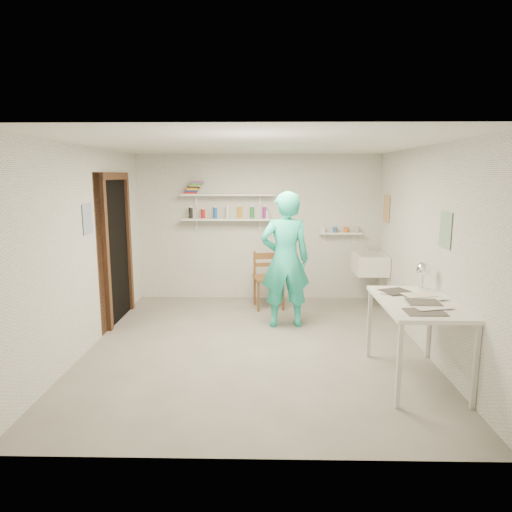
{
  "coord_description": "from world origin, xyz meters",
  "views": [
    {
      "loc": [
        0.12,
        -5.29,
        2.06
      ],
      "look_at": [
        0.0,
        0.4,
        1.05
      ],
      "focal_mm": 32.0,
      "sensor_mm": 36.0,
      "label": 1
    }
  ],
  "objects_px": {
    "wall_clock": "(287,235)",
    "wooden_chair": "(269,278)",
    "work_table": "(416,341)",
    "man": "(285,260)",
    "belfast_sink": "(370,264)",
    "desk_lamp": "(424,269)"
  },
  "relations": [
    {
      "from": "wall_clock",
      "to": "wooden_chair",
      "type": "xyz_separation_m",
      "value": [
        -0.24,
        0.65,
        -0.76
      ]
    },
    {
      "from": "wooden_chair",
      "to": "work_table",
      "type": "height_order",
      "value": "wooden_chair"
    },
    {
      "from": "man",
      "to": "belfast_sink",
      "type": "bearing_deg",
      "value": -152.87
    },
    {
      "from": "wall_clock",
      "to": "work_table",
      "type": "xyz_separation_m",
      "value": [
        1.23,
        -1.89,
        -0.82
      ]
    },
    {
      "from": "desk_lamp",
      "to": "wooden_chair",
      "type": "bearing_deg",
      "value": 129.36
    },
    {
      "from": "wooden_chair",
      "to": "man",
      "type": "bearing_deg",
      "value": -86.28
    },
    {
      "from": "belfast_sink",
      "to": "wall_clock",
      "type": "bearing_deg",
      "value": -152.5
    },
    {
      "from": "belfast_sink",
      "to": "work_table",
      "type": "bearing_deg",
      "value": -92.43
    },
    {
      "from": "man",
      "to": "work_table",
      "type": "height_order",
      "value": "man"
    },
    {
      "from": "man",
      "to": "desk_lamp",
      "type": "height_order",
      "value": "man"
    },
    {
      "from": "wooden_chair",
      "to": "wall_clock",
      "type": "bearing_deg",
      "value": -79.81
    },
    {
      "from": "wall_clock",
      "to": "desk_lamp",
      "type": "distance_m",
      "value": 2.01
    },
    {
      "from": "belfast_sink",
      "to": "man",
      "type": "distance_m",
      "value": 1.66
    },
    {
      "from": "belfast_sink",
      "to": "desk_lamp",
      "type": "xyz_separation_m",
      "value": [
        0.1,
        -2.09,
        0.35
      ]
    },
    {
      "from": "wall_clock",
      "to": "work_table",
      "type": "height_order",
      "value": "wall_clock"
    },
    {
      "from": "desk_lamp",
      "to": "wall_clock",
      "type": "bearing_deg",
      "value": 135.78
    },
    {
      "from": "work_table",
      "to": "desk_lamp",
      "type": "relative_size",
      "value": 8.0
    },
    {
      "from": "belfast_sink",
      "to": "work_table",
      "type": "distance_m",
      "value": 2.61
    },
    {
      "from": "wall_clock",
      "to": "work_table",
      "type": "distance_m",
      "value": 2.4
    },
    {
      "from": "wall_clock",
      "to": "belfast_sink",
      "type": "bearing_deg",
      "value": 20.77
    },
    {
      "from": "belfast_sink",
      "to": "wall_clock",
      "type": "xyz_separation_m",
      "value": [
        -1.34,
        -0.7,
        0.54
      ]
    },
    {
      "from": "work_table",
      "to": "wall_clock",
      "type": "bearing_deg",
      "value": 122.92
    }
  ]
}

